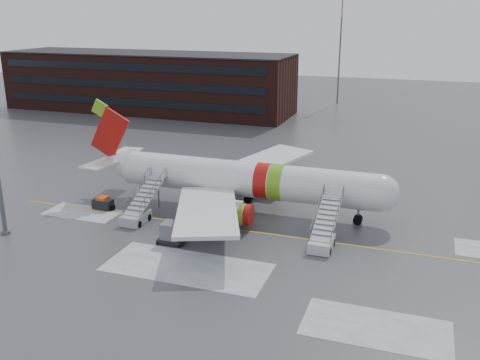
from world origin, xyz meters
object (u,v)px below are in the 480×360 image
at_px(airstair_fwd, 323,235).
at_px(uld_container, 172,233).
at_px(pushback_tug, 214,218).
at_px(baggage_tractor, 103,204).
at_px(airstair_aft, 139,211).
at_px(airliner, 238,179).

xyz_separation_m(airstair_fwd, uld_container, (-13.47, -3.90, -0.14)).
xyz_separation_m(pushback_tug, baggage_tractor, (-13.03, 0.06, -0.08)).
xyz_separation_m(airstair_aft, uld_container, (5.62, -3.90, -0.14)).
bearing_deg(airstair_aft, uld_container, -34.80).
height_order(airstair_aft, pushback_tug, airstair_aft).
bearing_deg(baggage_tractor, uld_container, -26.61).
distance_m(airstair_aft, baggage_tractor, 5.70).
bearing_deg(airstair_fwd, baggage_tractor, 176.18).
distance_m(airliner, airstair_fwd, 12.71).
relative_size(airstair_aft, baggage_tractor, 2.83).
bearing_deg(pushback_tug, uld_container, -109.79).
height_order(airliner, airstair_aft, airliner).
height_order(airstair_fwd, airstair_aft, same).
relative_size(airliner, airstair_aft, 4.55).
bearing_deg(airliner, baggage_tractor, -160.55).
bearing_deg(uld_container, pushback_tug, 70.21).
xyz_separation_m(airstair_aft, baggage_tractor, (-5.44, 1.64, -0.47)).
xyz_separation_m(airstair_aft, pushback_tug, (7.59, 1.58, -0.39)).
bearing_deg(airstair_fwd, pushback_tug, 172.19).
relative_size(airstair_fwd, uld_container, 3.14).
distance_m(airliner, pushback_tug, 5.73).
height_order(airstair_aft, baggage_tractor, airstair_aft).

